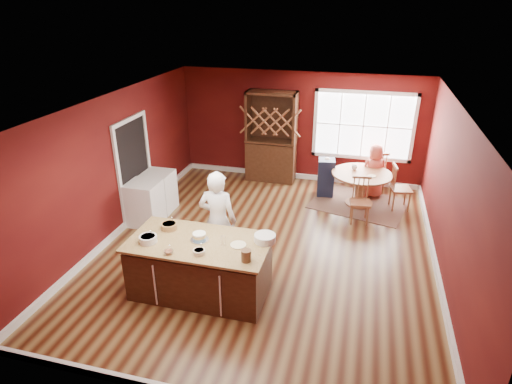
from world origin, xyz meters
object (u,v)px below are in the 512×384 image
baker (218,221)px  chair_south (360,201)px  dining_table (361,182)px  high_chair (326,177)px  kitchen_island (200,268)px  seated_woman (374,171)px  chair_east (401,187)px  layer_cake (199,237)px  hutch (271,137)px  toddler (330,162)px  washer (145,203)px  dryer (159,191)px  chair_north (375,171)px

baker → chair_south: baker is taller
dining_table → high_chair: (-0.81, 0.30, -0.07)m
kitchen_island → baker: bearing=86.9°
seated_woman → chair_east: bearing=122.0°
chair_south → seated_woman: bearing=73.5°
layer_cake → hutch: bearing=89.5°
toddler → hutch: 1.64m
kitchen_island → high_chair: 4.42m
dining_table → hutch: hutch is taller
high_chair → washer: high_chair is taller
chair_south → toddler: chair_south is taller
hutch → baker: bearing=-90.0°
toddler → dryer: toddler is taller
chair_east → toddler: size_ratio=3.99×
chair_south → toddler: (-0.77, 1.22, 0.33)m
hutch → kitchen_island: bearing=-90.5°
kitchen_island → washer: size_ratio=2.37×
layer_cake → dining_table: bearing=59.0°
baker → washer: size_ratio=1.95×
chair_south → dryer: size_ratio=1.10×
kitchen_island → layer_cake: (-0.00, 0.04, 0.54)m
chair_south → washer: chair_south is taller
toddler → washer: 4.23m
chair_east → dryer: 5.26m
high_chair → washer: (-3.42, -2.33, -0.01)m
hutch → washer: size_ratio=2.48×
seated_woman → high_chair: bearing=-5.5°
chair_north → seated_woman: (-0.03, -0.26, 0.11)m
dryer → hutch: bearing=49.5°
dining_table → washer: bearing=-154.2°
hutch → seated_woman: bearing=-8.9°
dining_table → chair_east: size_ratio=1.27×
kitchen_island → hutch: size_ratio=0.95×
baker → layer_cake: baker is taller
baker → layer_cake: (-0.04, -0.71, 0.09)m
kitchen_island → high_chair: (1.49, 4.16, 0.02)m
kitchen_island → chair_south: 3.79m
kitchen_island → chair_east: 4.98m
kitchen_island → chair_east: size_ratio=2.07×
layer_cake → seated_woman: seated_woman is taller
kitchen_island → seated_woman: size_ratio=1.69×
baker → seated_woman: 4.42m
high_chair → washer: bearing=-153.3°
dining_table → high_chair: bearing=159.8°
baker → high_chair: 3.73m
chair_south → hutch: (-2.28, 1.77, 0.64)m
chair_east → chair_south: (-0.83, -0.85, -0.04)m
dining_table → toddler: size_ratio=5.06×
chair_south → chair_east: bearing=39.1°
chair_east → high_chair: size_ratio=1.12×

